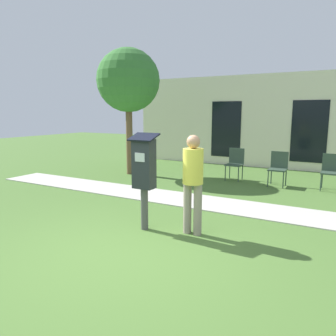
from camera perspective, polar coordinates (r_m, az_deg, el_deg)
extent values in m
plane|color=#476B2D|center=(4.72, -7.47, -14.42)|extent=(40.00, 40.00, 0.00)
cube|color=#B7B2A8|center=(7.09, 6.63, -5.99)|extent=(12.00, 1.10, 0.02)
cube|color=beige|center=(11.88, 16.75, 7.77)|extent=(10.00, 0.24, 3.20)
cube|color=black|center=(12.15, 10.06, 6.65)|extent=(1.10, 0.02, 2.00)
cube|color=black|center=(11.54, 23.36, 5.84)|extent=(1.10, 0.02, 2.00)
cylinder|color=#4C4C4C|center=(5.44, -4.12, -7.10)|extent=(0.12, 0.12, 0.70)
cube|color=#23282D|center=(5.28, -4.21, 0.72)|extent=(0.34, 0.22, 0.80)
cube|color=silver|center=(5.16, -4.94, 1.86)|extent=(0.18, 0.01, 0.14)
cube|color=black|center=(5.23, -4.27, 5.41)|extent=(0.44, 0.31, 0.12)
cylinder|color=gray|center=(5.27, 3.39, -6.99)|extent=(0.13, 0.13, 0.82)
cylinder|color=gray|center=(5.20, 5.19, -7.25)|extent=(0.13, 0.13, 0.82)
cylinder|color=#EADB4C|center=(5.08, 4.38, 0.30)|extent=(0.32, 0.32, 0.55)
sphere|color=tan|center=(5.03, 4.44, 4.58)|extent=(0.21, 0.21, 0.21)
cylinder|color=#334738|center=(9.41, 9.94, -0.90)|extent=(0.03, 0.03, 0.42)
cylinder|color=#334738|center=(9.30, 12.15, -1.10)|extent=(0.03, 0.03, 0.42)
cylinder|color=#334738|center=(9.77, 10.69, -0.54)|extent=(0.03, 0.03, 0.42)
cylinder|color=#334738|center=(9.65, 12.82, -0.73)|extent=(0.03, 0.03, 0.42)
cube|color=#334738|center=(9.49, 11.45, 0.55)|extent=(0.44, 0.44, 0.04)
cube|color=#334738|center=(9.65, 11.87, 2.11)|extent=(0.44, 0.04, 0.44)
cylinder|color=#334738|center=(8.88, 17.02, -1.82)|extent=(0.03, 0.03, 0.42)
cylinder|color=#334738|center=(8.81, 19.43, -2.04)|extent=(0.03, 0.03, 0.42)
cylinder|color=#334738|center=(9.24, 17.52, -1.40)|extent=(0.03, 0.03, 0.42)
cylinder|color=#334738|center=(9.18, 19.84, -1.61)|extent=(0.03, 0.03, 0.42)
cube|color=#334738|center=(8.98, 18.53, -0.28)|extent=(0.44, 0.44, 0.04)
cube|color=#334738|center=(9.14, 18.85, 1.38)|extent=(0.44, 0.04, 0.44)
cylinder|color=#334738|center=(8.86, 25.06, -2.34)|extent=(0.03, 0.03, 0.42)
cylinder|color=#334738|center=(9.23, 25.24, -1.90)|extent=(0.03, 0.03, 0.42)
cube|color=#334738|center=(8.99, 26.46, -0.79)|extent=(0.44, 0.44, 0.04)
cube|color=#334738|center=(9.16, 26.64, 0.88)|extent=(0.44, 0.04, 0.44)
cylinder|color=brown|center=(10.25, -6.74, 5.06)|extent=(0.20, 0.20, 2.20)
sphere|color=#387533|center=(10.26, -6.94, 14.93)|extent=(1.90, 1.90, 1.90)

